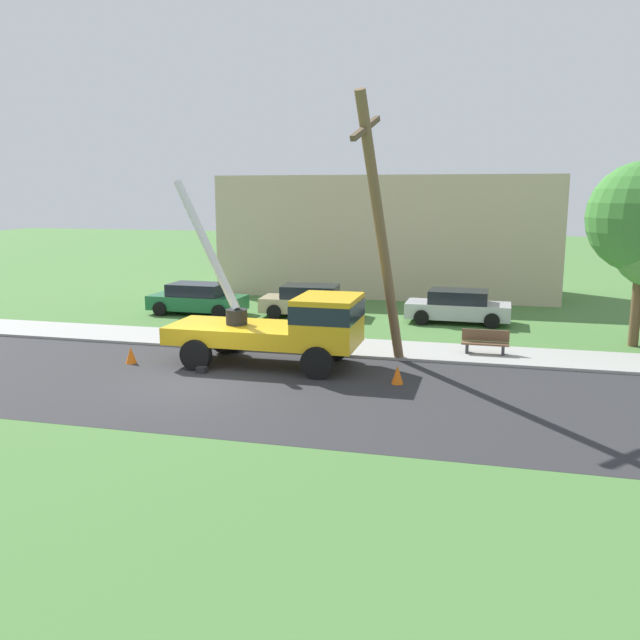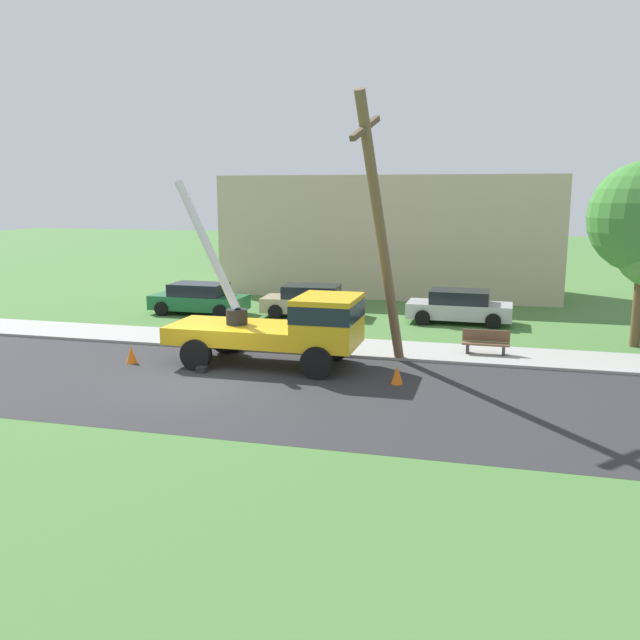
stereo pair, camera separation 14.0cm
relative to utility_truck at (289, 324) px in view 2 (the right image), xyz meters
name	(u,v)px [view 2 (the right image)]	position (x,y,z in m)	size (l,w,h in m)	color
ground_plane	(307,313)	(-2.05, 9.43, -1.41)	(120.00, 120.00, 0.00)	#477538
road_asphalt	(197,383)	(-2.05, -2.57, -1.40)	(80.00, 8.32, 0.01)	#2B2B2D
sidewalk_strip	(260,342)	(-2.05, 2.93, -1.36)	(80.00, 2.69, 0.10)	#9E9E99
utility_truck	(289,324)	(0.00, 0.00, 0.00)	(6.76, 3.20, 5.98)	gold
leaning_utility_pole	(381,234)	(2.93, 0.08, 2.91)	(1.19, 3.95, 8.45)	brown
traffic_cone_ahead	(397,375)	(3.69, -1.18, -1.13)	(0.36, 0.36, 0.56)	orange
traffic_cone_behind	(131,355)	(-5.18, -0.92, -1.13)	(0.36, 0.36, 0.56)	orange
parked_sedan_green	(199,299)	(-6.85, 8.06, -0.70)	(4.44, 2.08, 1.42)	#1E6638
parked_sedan_tan	(312,301)	(-1.65, 8.73, -0.70)	(4.50, 2.19, 1.42)	tan
parked_sedan_silver	(459,307)	(4.90, 8.86, -0.70)	(4.43, 2.07, 1.42)	#B7B7BF
park_bench	(486,343)	(6.14, 3.00, -0.95)	(1.60, 0.45, 0.90)	brown
lowrise_building_backdrop	(391,235)	(0.62, 17.06, 1.79)	(18.00, 6.00, 6.40)	#C6B293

